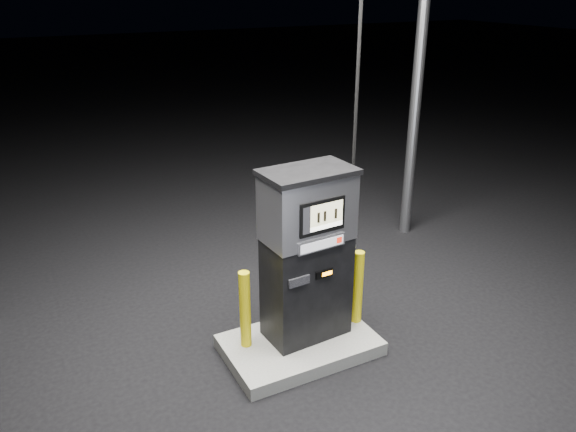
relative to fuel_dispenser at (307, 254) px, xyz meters
name	(u,v)px	position (x,y,z in m)	size (l,w,h in m)	color
ground	(300,351)	(-0.12, -0.08, -1.11)	(80.00, 80.00, 0.00)	black
pump_island	(300,345)	(-0.12, -0.08, -1.04)	(1.60, 1.00, 0.15)	slate
fuel_dispenser	(307,254)	(0.00, 0.00, 0.00)	(1.05, 0.61, 3.89)	black
bollard_left	(245,310)	(-0.67, 0.09, -0.53)	(0.12, 0.12, 0.87)	yellow
bollard_right	(358,287)	(0.62, -0.06, -0.53)	(0.12, 0.12, 0.87)	yellow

